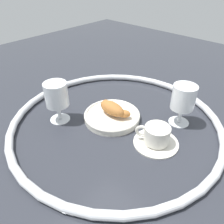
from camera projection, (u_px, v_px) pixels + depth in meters
ground_plane at (116, 124)px, 0.76m from camera, size 2.20×2.20×0.00m
table_chrome_rim at (116, 121)px, 0.75m from camera, size 0.70×0.70×0.02m
pastry_plate at (112, 116)px, 0.78m from camera, size 0.19×0.19×0.02m
croissant_large at (113, 108)px, 0.76m from camera, size 0.14×0.07×0.04m
coffee_cup_near at (156, 137)px, 0.67m from camera, size 0.14×0.14×0.06m
juice_glass_left at (183, 99)px, 0.72m from camera, size 0.08×0.08×0.14m
juice_glass_right at (57, 96)px, 0.73m from camera, size 0.08×0.08×0.14m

